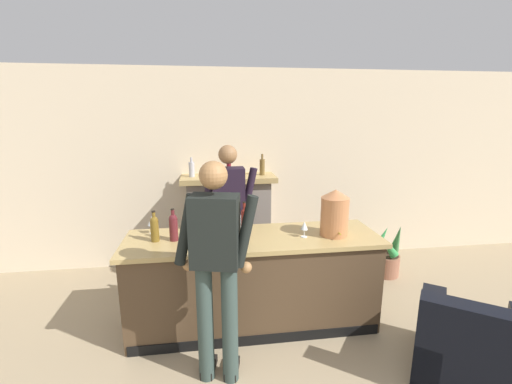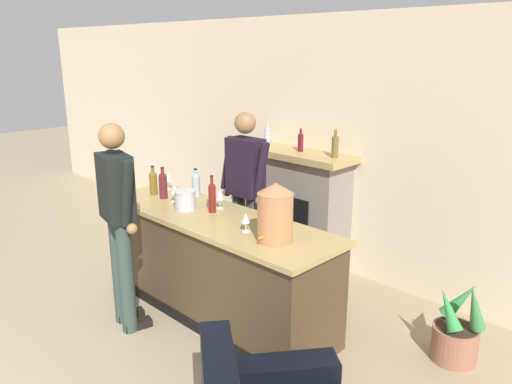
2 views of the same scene
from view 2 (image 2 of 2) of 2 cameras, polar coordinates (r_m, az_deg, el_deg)
wall_back_panel at (r=5.69m, az=6.23°, el=5.65°), size 12.00×0.07×2.75m
bar_counter at (r=4.65m, az=-4.77°, el=-8.29°), size 2.52×0.77×0.96m
fireplace_stone at (r=5.62m, az=4.95°, el=-1.83°), size 1.27×0.52×1.61m
potted_plant_corner at (r=4.38m, az=21.97°, el=-14.59°), size 0.40×0.41×0.74m
person_customer at (r=4.37m, az=-15.41°, el=-2.94°), size 0.65×0.37×1.82m
person_bartender at (r=4.99m, az=-1.24°, el=-0.07°), size 0.66×0.30×1.81m
copper_dispenser at (r=3.81m, az=2.21°, el=-2.33°), size 0.28×0.32×0.47m
ice_bucket_steel at (r=4.65m, az=-8.11°, el=-0.90°), size 0.21×0.21×0.18m
wine_bottle_riesling_slim at (r=5.06m, az=-6.87°, el=0.98°), size 0.08×0.08×0.28m
wine_bottle_merlot_tall at (r=5.17m, az=-11.66°, el=1.17°), size 0.08×0.08×0.30m
wine_bottle_chardonnay_pale at (r=4.53m, az=-5.03°, el=-0.48°), size 0.07×0.07×0.35m
wine_bottle_port_short at (r=5.03m, az=-10.57°, el=0.88°), size 0.08×0.08×0.32m
wine_glass_near_bucket at (r=4.88m, az=-9.29°, el=0.21°), size 0.08×0.08×0.17m
wine_glass_back_row at (r=5.34m, az=-10.06°, el=1.68°), size 0.09×0.09×0.18m
wine_glass_front_left at (r=4.63m, az=-4.18°, el=-0.40°), size 0.08×0.08×0.18m
wine_glass_front_right at (r=4.04m, az=-1.19°, el=-3.07°), size 0.07×0.07×0.16m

